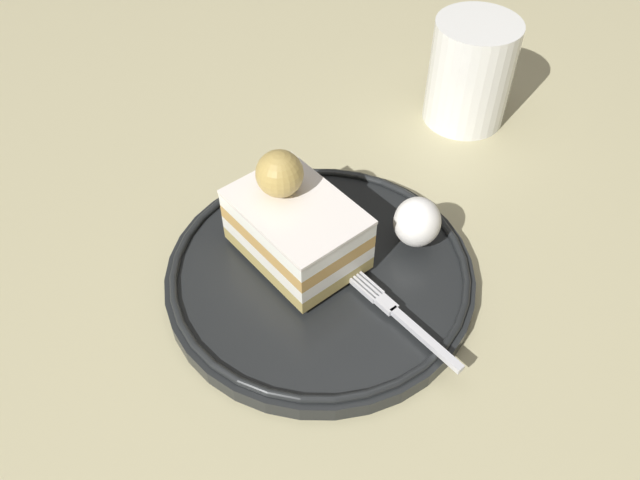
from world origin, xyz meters
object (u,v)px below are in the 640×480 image
at_px(dessert_plate, 320,274).
at_px(fork, 401,317).
at_px(drink_glass_near, 470,75).
at_px(cake_slice, 293,221).
at_px(whipped_cream_dollop, 417,222).

height_order(dessert_plate, fork, fork).
relative_size(dessert_plate, drink_glass_near, 2.32).
distance_m(cake_slice, drink_glass_near, 0.26).
height_order(whipped_cream_dollop, drink_glass_near, drink_glass_near).
distance_m(cake_slice, fork, 0.11).
xyz_separation_m(dessert_plate, whipped_cream_dollop, (-0.08, 0.01, 0.03)).
height_order(dessert_plate, cake_slice, cake_slice).
height_order(fork, drink_glass_near, drink_glass_near).
xyz_separation_m(whipped_cream_dollop, drink_glass_near, (-0.15, -0.14, 0.01)).
bearing_deg(drink_glass_near, dessert_plate, 28.87).
height_order(cake_slice, drink_glass_near, cake_slice).
xyz_separation_m(dessert_plate, drink_glass_near, (-0.23, -0.13, 0.04)).
height_order(dessert_plate, whipped_cream_dollop, whipped_cream_dollop).
distance_m(dessert_plate, cake_slice, 0.05).
bearing_deg(drink_glass_near, cake_slice, 22.80).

